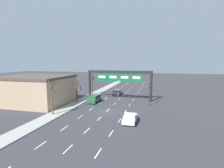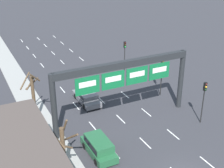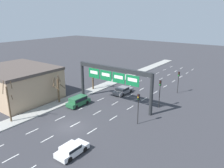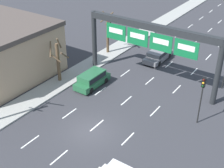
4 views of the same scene
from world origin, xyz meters
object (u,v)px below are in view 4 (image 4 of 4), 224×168
at_px(sign_gantry, 150,39).
at_px(suv_green, 92,79).
at_px(tree_bare_third, 58,60).
at_px(car_grey, 158,55).
at_px(traffic_light_far_end, 202,91).
at_px(tree_bare_second, 108,31).

xyz_separation_m(sign_gantry, suv_green, (-4.70, -4.04, -4.37)).
height_order(sign_gantry, tree_bare_third, sign_gantry).
distance_m(car_grey, tree_bare_third, 13.04).
xyz_separation_m(suv_green, traffic_light_far_end, (12.02, 0.14, 2.44)).
height_order(car_grey, tree_bare_second, tree_bare_second).
bearing_deg(suv_green, tree_bare_third, -160.53).
xyz_separation_m(car_grey, tree_bare_third, (-6.54, -11.11, 1.94)).
xyz_separation_m(sign_gantry, tree_bare_third, (-8.31, -5.31, -2.60)).
bearing_deg(suv_green, tree_bare_second, 114.05).
bearing_deg(tree_bare_second, suv_green, -65.95).
bearing_deg(traffic_light_far_end, sign_gantry, 151.95).
xyz_separation_m(traffic_light_far_end, tree_bare_third, (-15.62, -1.41, -0.66)).
bearing_deg(car_grey, sign_gantry, -73.04).
distance_m(suv_green, traffic_light_far_end, 12.26).
relative_size(sign_gantry, traffic_light_far_end, 3.28).
height_order(suv_green, tree_bare_third, tree_bare_third).
xyz_separation_m(car_grey, suv_green, (-2.93, -9.83, 0.17)).
xyz_separation_m(car_grey, tree_bare_second, (-6.62, -1.58, 2.40)).
height_order(sign_gantry, traffic_light_far_end, sign_gantry).
bearing_deg(traffic_light_far_end, tree_bare_second, 152.67).
height_order(traffic_light_far_end, tree_bare_third, tree_bare_third).
distance_m(sign_gantry, tree_bare_third, 10.20).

